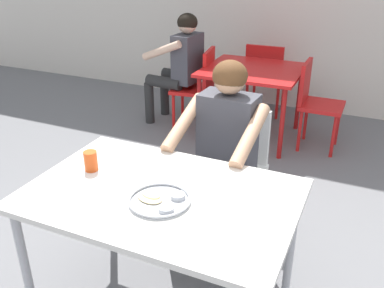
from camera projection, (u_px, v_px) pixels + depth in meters
table_foreground at (162, 205)px, 1.99m from camera, size 1.25×0.83×0.75m
thali_tray at (160, 200)px, 1.88m from camera, size 0.28×0.28×0.03m
drinking_cup at (91, 160)px, 2.13m from camera, size 0.07×0.07×0.10m
chair_foreground at (233, 162)px, 2.78m from camera, size 0.43×0.44×0.84m
diner_foreground at (221, 143)px, 2.50m from camera, size 0.51×0.57×1.20m
table_background_red at (253, 76)px, 4.11m from camera, size 0.93×0.88×0.71m
chair_red_left at (199, 83)px, 4.40m from camera, size 0.45×0.47×0.84m
chair_red_right at (315, 99)px, 3.94m from camera, size 0.39×0.39×0.83m
chair_red_far at (265, 73)px, 4.72m from camera, size 0.44×0.41×0.82m
patron_background at (180, 60)px, 4.38m from camera, size 0.58×0.53×1.19m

